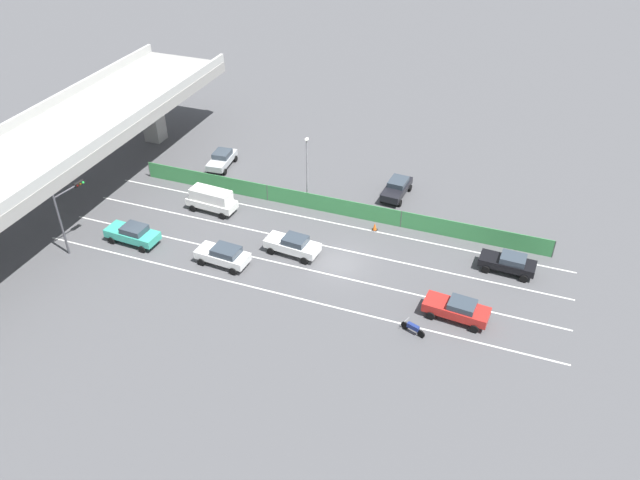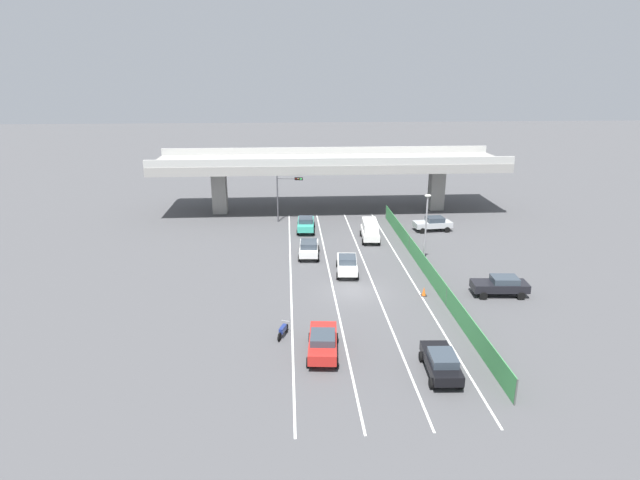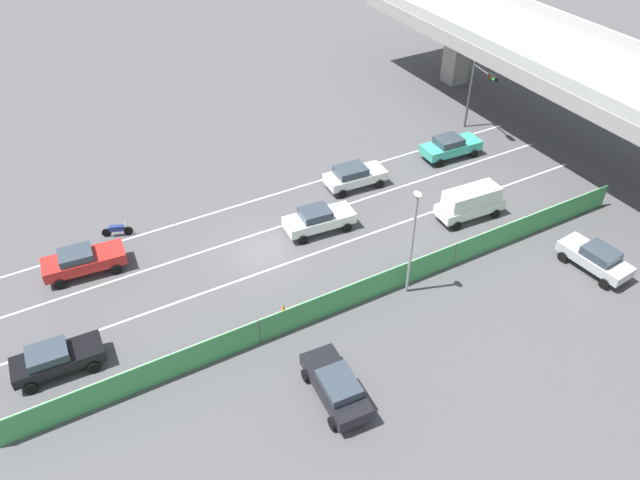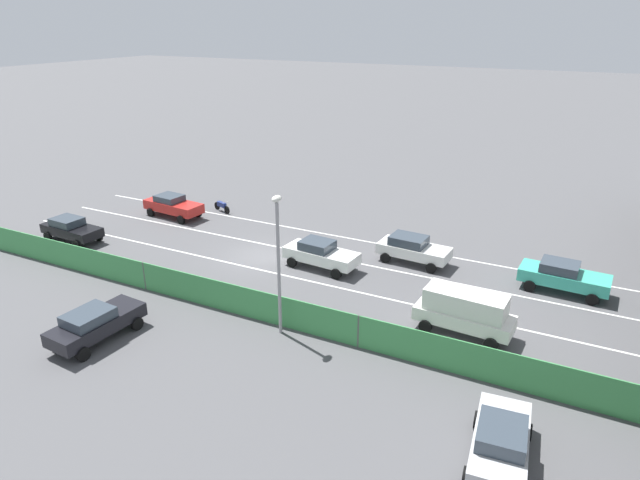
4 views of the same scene
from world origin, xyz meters
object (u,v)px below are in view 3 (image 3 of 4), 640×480
Objects in this scene: parked_wagon_silver at (596,258)px; car_sedan_red at (83,260)px; motorcycle at (117,230)px; parked_sedan_dark at (336,386)px; car_taxi_teal at (450,146)px; car_sedan_black at (56,358)px; traffic_light at (479,87)px; traffic_cone at (284,309)px; street_lamp at (413,234)px; car_hatchback_white at (354,176)px; car_sedan_white at (319,219)px; car_van_white at (471,202)px.

car_sedan_red is at bearing -118.61° from parked_wagon_silver.
motorcycle is 18.67m from parked_sedan_dark.
parked_sedan_dark is at bearing -51.24° from car_taxi_teal.
traffic_light reaches higher than car_sedan_black.
traffic_cone is (11.48, 6.17, -0.11)m from motorcycle.
parked_sedan_dark is 6.28m from traffic_cone.
car_sedan_red is 19.31m from street_lamp.
car_sedan_black is at bearing -101.33° from street_lamp.
car_sedan_red reaches higher than car_sedan_black.
parked_sedan_dark is 0.81× the size of traffic_light.
traffic_cone is (8.89, 8.76, -0.56)m from car_sedan_red.
car_taxi_teal is 5.51m from traffic_light.
traffic_light is (0.32, 28.81, 3.52)m from motorcycle.
motorcycle is 19.05m from street_lamp.
car_hatchback_white is 16.41m from motorcycle.
motorcycle is at bearing -135.18° from street_lamp.
car_sedan_white is at bearing -55.16° from car_hatchback_white.
street_lamp reaches higher than car_hatchback_white.
car_van_white is 12.26m from traffic_light.
car_sedan_white is at bearing -110.66° from car_van_white.
car_hatchback_white is 0.92× the size of car_sedan_red.
car_taxi_teal is at bearing 103.74° from car_sedan_white.
parked_sedan_dark is 28.97m from traffic_light.
car_van_white is 6.28× the size of traffic_cone.
car_van_white is at bearing 69.34° from car_sedan_white.
car_sedan_white is 2.50× the size of motorcycle.
car_taxi_teal is (-3.24, 13.26, 0.01)m from car_sedan_white.
car_van_white reaches higher than car_taxi_teal.
street_lamp is (13.25, 13.17, 3.73)m from motorcycle.
car_sedan_black is 11.74m from traffic_cone.
parked_wagon_silver is (11.34, 12.51, -0.02)m from car_sedan_white.
car_van_white is (3.56, 9.45, 0.30)m from car_sedan_white.
street_lamp reaches higher than car_sedan_black.
traffic_light is 7.58× the size of traffic_cone.
street_lamp reaches higher than traffic_cone.
street_lamp reaches higher than car_sedan_red.
parked_wagon_silver is at bearing -15.85° from traffic_light.
car_taxi_teal is at bearing 103.06° from car_sedan_black.
car_taxi_teal is 0.98× the size of car_sedan_red.
car_van_white reaches higher than traffic_cone.
car_van_white is 8.37m from parked_wagon_silver.
parked_wagon_silver is at bearing 72.51° from traffic_cone.
parked_sedan_dark is (8.39, -15.11, -0.31)m from car_van_white.
parked_sedan_dark is (11.95, -5.67, -0.01)m from car_sedan_white.
parked_sedan_dark is (15.22, -10.35, -0.02)m from car_hatchback_white.
car_sedan_white reaches higher than car_sedan_black.
car_taxi_teal reaches higher than motorcycle.
car_sedan_red is 6.45× the size of traffic_cone.
car_sedan_white is 1.05× the size of car_hatchback_white.
car_hatchback_white is 0.65× the size of street_lamp.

